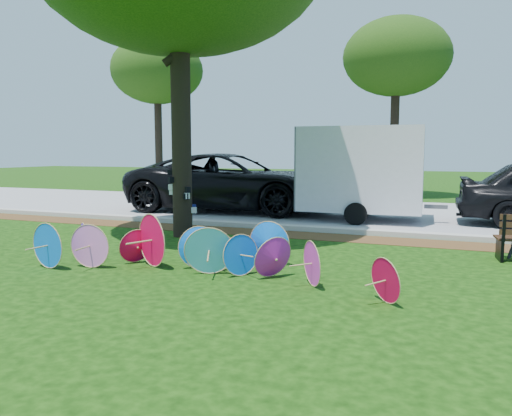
{
  "coord_description": "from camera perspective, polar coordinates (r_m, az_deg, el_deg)",
  "views": [
    {
      "loc": [
        3.84,
        -6.47,
        1.94
      ],
      "look_at": [
        0.5,
        2.0,
        0.9
      ],
      "focal_mm": 35.0,
      "sensor_mm": 36.0,
      "label": 1
    }
  ],
  "objects": [
    {
      "name": "parasol_pile",
      "position": [
        8.2,
        -7.86,
        -4.6
      ],
      "size": [
        6.13,
        2.01,
        0.91
      ],
      "color": "blue",
      "rests_on": "ground"
    },
    {
      "name": "curb",
      "position": [
        12.42,
        3.27,
        -2.19
      ],
      "size": [
        90.0,
        0.3,
        0.12
      ],
      "primitive_type": "cube",
      "color": "#B7B5AD",
      "rests_on": "ground"
    },
    {
      "name": "mulch_strip",
      "position": [
        11.78,
        2.2,
        -2.94
      ],
      "size": [
        90.0,
        1.0,
        0.01
      ],
      "primitive_type": "cube",
      "color": "#472D16",
      "rests_on": "ground"
    },
    {
      "name": "bg_trees",
      "position": [
        22.22,
        12.87,
        16.28
      ],
      "size": [
        23.31,
        5.38,
        7.4
      ],
      "color": "black",
      "rests_on": "ground"
    },
    {
      "name": "ground",
      "position": [
        7.77,
        -8.97,
        -8.03
      ],
      "size": [
        90.0,
        90.0,
        0.0
      ],
      "primitive_type": "plane",
      "color": "black",
      "rests_on": "ground"
    },
    {
      "name": "black_van",
      "position": [
        16.21,
        -2.85,
        2.94
      ],
      "size": [
        6.9,
        3.59,
        1.86
      ],
      "primitive_type": "imported",
      "rotation": [
        0.0,
        0.0,
        1.65
      ],
      "color": "black",
      "rests_on": "ground"
    },
    {
      "name": "cargo_trailer",
      "position": [
        14.29,
        11.99,
        4.41
      ],
      "size": [
        3.37,
        2.22,
        2.9
      ],
      "primitive_type": "cube",
      "rotation": [
        0.0,
        0.0,
        0.04
      ],
      "color": "silver",
      "rests_on": "ground"
    },
    {
      "name": "street",
      "position": [
        16.39,
        7.82,
        -0.32
      ],
      "size": [
        90.0,
        8.0,
        0.01
      ],
      "primitive_type": "cube",
      "color": "gray",
      "rests_on": "ground"
    }
  ]
}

